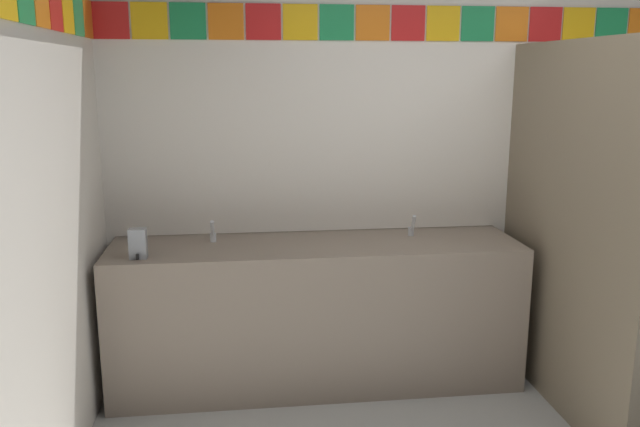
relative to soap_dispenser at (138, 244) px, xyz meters
The scene contains 7 objects.
wall_back 2.08m from the soap_dispenser, 14.98° to the left, with size 4.48×0.09×2.54m.
vanity_counter 1.10m from the soap_dispenser, 10.87° to the left, with size 2.35×0.61×0.85m.
faucet_left 0.47m from the soap_dispenser, 35.91° to the left, with size 0.04×0.10×0.14m.
faucet_right 1.58m from the soap_dispenser, 10.02° to the left, with size 0.04×0.10×0.14m.
soap_dispenser is the anchor object (origin of this frame).
stall_divider 2.46m from the soap_dispenser, 11.58° to the right, with size 0.92×1.46×1.98m.
toilet 2.92m from the soap_dispenser, ahead, with size 0.39×0.49×0.74m.
Camera 1 is at (-1.43, -2.18, 1.82)m, focal length 36.47 mm.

